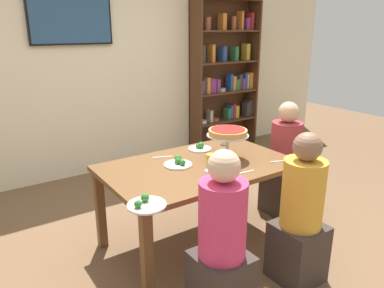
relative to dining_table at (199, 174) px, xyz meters
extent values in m
plane|color=brown|center=(0.00, 0.00, -0.65)|extent=(12.00, 12.00, 0.00)
cube|color=beige|center=(0.00, 2.20, 0.75)|extent=(8.00, 0.12, 2.80)
cube|color=brown|center=(0.00, 0.00, 0.07)|extent=(1.56, 0.97, 0.04)
cube|color=brown|center=(-0.72, -0.43, -0.30)|extent=(0.07, 0.07, 0.70)
cube|color=brown|center=(0.72, -0.43, -0.30)|extent=(0.07, 0.07, 0.70)
cube|color=brown|center=(-0.72, 0.43, -0.30)|extent=(0.07, 0.07, 0.70)
cube|color=brown|center=(0.72, 0.43, -0.30)|extent=(0.07, 0.07, 0.70)
cube|color=#4C2D19|center=(1.34, 1.98, 0.45)|extent=(0.03, 0.30, 2.20)
cube|color=#4C2D19|center=(2.41, 1.98, 0.45)|extent=(0.03, 0.30, 2.20)
cube|color=#4C2D19|center=(1.87, 2.12, 0.45)|extent=(1.10, 0.02, 2.20)
cube|color=#4C2D19|center=(1.87, 1.98, -0.64)|extent=(1.04, 0.28, 0.02)
cube|color=#4C2D19|center=(1.87, 1.98, -0.20)|extent=(1.04, 0.28, 0.02)
cube|color=#4C2D19|center=(1.87, 1.98, 0.24)|extent=(1.04, 0.28, 0.02)
cube|color=#4C2D19|center=(1.87, 1.98, 0.68)|extent=(1.04, 0.28, 0.02)
cube|color=#4C2D19|center=(1.87, 1.98, 1.12)|extent=(1.04, 0.28, 0.02)
cylinder|color=silver|center=(1.45, 1.98, -0.17)|extent=(0.15, 0.15, 0.04)
cube|color=#B2A88E|center=(1.59, 1.98, -0.10)|extent=(0.05, 0.11, 0.18)
cylinder|color=brown|center=(1.69, 1.98, -0.17)|extent=(0.14, 0.14, 0.04)
cube|color=#2D6B38|center=(1.93, 1.98, -0.10)|extent=(0.05, 0.13, 0.17)
cube|color=navy|center=(1.98, 1.98, -0.08)|extent=(0.05, 0.13, 0.21)
cube|color=maroon|center=(2.04, 1.98, -0.07)|extent=(0.04, 0.13, 0.23)
cube|color=#B7932D|center=(2.09, 1.98, -0.09)|extent=(0.06, 0.13, 0.19)
cube|color=#3D3838|center=(2.31, 1.98, -0.08)|extent=(0.04, 0.13, 0.22)
cube|color=#3D3838|center=(2.36, 1.98, -0.06)|extent=(0.07, 0.13, 0.25)
cube|color=#7A3370|center=(1.40, 1.98, 0.35)|extent=(0.06, 0.13, 0.19)
cube|color=#3D3838|center=(1.47, 1.98, 0.36)|extent=(0.05, 0.10, 0.22)
cube|color=orange|center=(1.53, 1.98, 0.37)|extent=(0.06, 0.13, 0.23)
cube|color=#7A3370|center=(1.59, 1.98, 0.36)|extent=(0.05, 0.13, 0.22)
cube|color=#7A3370|center=(1.65, 1.98, 0.35)|extent=(0.05, 0.10, 0.20)
cube|color=#7A3370|center=(1.71, 1.98, 0.35)|extent=(0.06, 0.13, 0.19)
cylinder|color=beige|center=(1.81, 1.98, 0.28)|extent=(0.12, 0.12, 0.05)
cube|color=navy|center=(1.96, 1.98, 0.38)|extent=(0.05, 0.13, 0.25)
cube|color=orange|center=(2.02, 1.98, 0.36)|extent=(0.07, 0.11, 0.21)
cube|color=#2D6B38|center=(2.08, 1.98, 0.33)|extent=(0.05, 0.13, 0.16)
cube|color=#3D3838|center=(2.15, 1.98, 0.37)|extent=(0.05, 0.11, 0.23)
cube|color=#7A3370|center=(2.20, 1.98, 0.34)|extent=(0.04, 0.13, 0.17)
cube|color=navy|center=(2.25, 1.98, 0.36)|extent=(0.04, 0.12, 0.22)
cube|color=#B2A88E|center=(2.30, 1.98, 0.36)|extent=(0.04, 0.10, 0.22)
cube|color=orange|center=(2.36, 1.98, 0.37)|extent=(0.06, 0.13, 0.24)
cube|color=orange|center=(1.39, 1.98, 0.81)|extent=(0.04, 0.13, 0.24)
cube|color=#3D3838|center=(1.44, 1.98, 0.81)|extent=(0.05, 0.13, 0.24)
cube|color=orange|center=(1.61, 1.98, 0.82)|extent=(0.05, 0.13, 0.25)
cube|color=navy|center=(1.81, 1.98, 0.80)|extent=(0.07, 0.13, 0.21)
cube|color=#2D6B38|center=(2.04, 1.98, 0.80)|extent=(0.06, 0.13, 0.21)
cube|color=#B7932D|center=(2.26, 1.98, 0.81)|extent=(0.07, 0.13, 0.24)
cylinder|color=brown|center=(1.41, 1.98, 1.21)|extent=(0.08, 0.08, 0.16)
cylinder|color=brown|center=(1.54, 1.98, 1.22)|extent=(0.09, 0.09, 0.17)
cube|color=orange|center=(1.79, 1.98, 1.24)|extent=(0.06, 0.13, 0.22)
cylinder|color=brown|center=(2.01, 1.98, 1.23)|extent=(0.07, 0.07, 0.19)
cube|color=orange|center=(2.12, 1.98, 1.26)|extent=(0.04, 0.13, 0.26)
cube|color=#7A3370|center=(2.25, 1.98, 1.22)|extent=(0.07, 0.10, 0.17)
cube|color=maroon|center=(2.32, 1.98, 1.26)|extent=(0.05, 0.13, 0.25)
cube|color=black|center=(-0.31, 2.11, 1.25)|extent=(0.95, 0.05, 0.55)
cube|color=navy|center=(-0.31, 2.08, 1.25)|extent=(0.91, 0.01, 0.51)
cube|color=#382D28|center=(-0.37, -0.78, -0.43)|extent=(0.34, 0.34, 0.45)
cylinder|color=#D63866|center=(-0.37, -0.78, 0.05)|extent=(0.30, 0.30, 0.50)
sphere|color=beige|center=(-0.37, -0.78, 0.40)|extent=(0.20, 0.20, 0.20)
cube|color=#382D28|center=(0.33, -0.81, -0.43)|extent=(0.34, 0.34, 0.45)
cylinder|color=gold|center=(0.33, -0.81, 0.05)|extent=(0.30, 0.30, 0.50)
sphere|color=#846047|center=(0.33, -0.81, 0.40)|extent=(0.20, 0.20, 0.20)
cube|color=#382D28|center=(1.05, 0.00, -0.43)|extent=(0.34, 0.34, 0.45)
cylinder|color=#993338|center=(1.05, 0.00, 0.05)|extent=(0.30, 0.30, 0.50)
sphere|color=tan|center=(1.05, 0.00, 0.40)|extent=(0.20, 0.20, 0.20)
cylinder|color=silver|center=(0.28, -0.02, 0.09)|extent=(0.15, 0.15, 0.01)
cylinder|color=silver|center=(0.28, -0.02, 0.20)|extent=(0.03, 0.03, 0.19)
cylinder|color=silver|center=(0.28, -0.02, 0.30)|extent=(0.36, 0.36, 0.01)
cylinder|color=tan|center=(0.28, -0.02, 0.32)|extent=(0.33, 0.33, 0.05)
cylinder|color=maroon|center=(0.28, -0.02, 0.35)|extent=(0.29, 0.29, 0.00)
cylinder|color=white|center=(-0.70, -0.43, 0.10)|extent=(0.25, 0.25, 0.01)
sphere|color=#2D7028|center=(-0.69, -0.39, 0.13)|extent=(0.06, 0.06, 0.06)
sphere|color=#2D7028|center=(-0.77, -0.44, 0.13)|extent=(0.05, 0.05, 0.05)
cylinder|color=white|center=(-0.16, 0.07, 0.10)|extent=(0.23, 0.23, 0.01)
sphere|color=#2D7028|center=(-0.13, 0.12, 0.13)|extent=(0.06, 0.06, 0.06)
sphere|color=#2D7028|center=(-0.14, 0.02, 0.13)|extent=(0.05, 0.05, 0.05)
sphere|color=#2D7028|center=(-0.16, 0.07, 0.13)|extent=(0.05, 0.05, 0.05)
sphere|color=#2D7028|center=(-0.17, 0.08, 0.12)|extent=(0.04, 0.04, 0.04)
cylinder|color=white|center=(0.23, 0.31, 0.10)|extent=(0.22, 0.22, 0.01)
sphere|color=#2D7028|center=(0.23, 0.31, 0.13)|extent=(0.06, 0.06, 0.06)
sphere|color=#2D7028|center=(0.25, 0.31, 0.13)|extent=(0.06, 0.06, 0.06)
sphere|color=#2D7028|center=(0.21, 0.32, 0.12)|extent=(0.04, 0.04, 0.04)
cylinder|color=gold|center=(-0.05, -0.24, 0.17)|extent=(0.08, 0.08, 0.17)
cylinder|color=white|center=(-0.15, -0.35, 0.14)|extent=(0.07, 0.07, 0.10)
cylinder|color=white|center=(0.51, 0.31, 0.14)|extent=(0.06, 0.06, 0.09)
cylinder|color=white|center=(0.61, 0.42, 0.14)|extent=(0.06, 0.06, 0.10)
cube|color=silver|center=(0.61, -0.33, 0.09)|extent=(0.18, 0.07, 0.00)
cube|color=silver|center=(0.19, -0.35, 0.09)|extent=(0.18, 0.03, 0.00)
cube|color=silver|center=(-0.16, 0.32, 0.09)|extent=(0.17, 0.08, 0.00)
camera|label=1|loc=(-1.65, -2.33, 1.17)|focal=34.46mm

